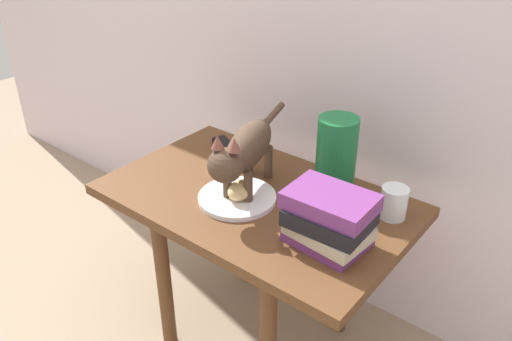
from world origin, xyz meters
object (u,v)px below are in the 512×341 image
at_px(book_stack, 329,219).
at_px(bread_roll, 240,190).
at_px(plate, 237,198).
at_px(tv_remote, 227,148).
at_px(cat, 245,150).
at_px(side_table, 256,218).
at_px(candle_jar, 393,204).
at_px(green_vase, 336,157).

bearing_deg(book_stack, bread_roll, 178.13).
bearing_deg(bread_roll, book_stack, -1.87).
bearing_deg(bread_roll, plate, 161.01).
relative_size(plate, tv_remote, 1.42).
bearing_deg(tv_remote, cat, -12.29).
height_order(plate, book_stack, book_stack).
height_order(side_table, plate, plate).
distance_m(bread_roll, candle_jar, 0.40).
height_order(plate, candle_jar, candle_jar).
relative_size(cat, green_vase, 2.06).
bearing_deg(side_table, bread_roll, -102.52).
bearing_deg(plate, tv_remote, 136.68).
xyz_separation_m(book_stack, candle_jar, (0.07, 0.20, -0.03)).
distance_m(side_table, green_vase, 0.29).
bearing_deg(cat, book_stack, -10.80).
bearing_deg(cat, tv_remote, 142.55).
relative_size(bread_roll, cat, 0.17).
height_order(plate, green_vase, green_vase).
distance_m(cat, book_stack, 0.31).
relative_size(side_table, candle_jar, 9.91).
height_order(cat, green_vase, cat).
bearing_deg(cat, green_vase, 39.23).
height_order(bread_roll, cat, cat).
bearing_deg(candle_jar, side_table, -157.18).
height_order(book_stack, tv_remote, book_stack).
xyz_separation_m(cat, tv_remote, (-0.21, 0.16, -0.12)).
bearing_deg(green_vase, candle_jar, -2.41).
relative_size(plate, candle_jar, 2.51).
bearing_deg(side_table, cat, -171.13).
height_order(plate, tv_remote, tv_remote).
height_order(bread_roll, book_stack, book_stack).
bearing_deg(side_table, plate, -118.46).
bearing_deg(bread_roll, cat, 113.83).
relative_size(plate, cat, 0.46).
xyz_separation_m(plate, cat, (-0.01, 0.04, 0.13)).
relative_size(side_table, tv_remote, 5.62).
bearing_deg(plate, side_table, 61.54).
bearing_deg(book_stack, tv_remote, 156.93).
height_order(cat, tv_remote, cat).
bearing_deg(book_stack, plate, 177.26).
distance_m(bread_roll, book_stack, 0.28).
bearing_deg(tv_remote, side_table, -7.42).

